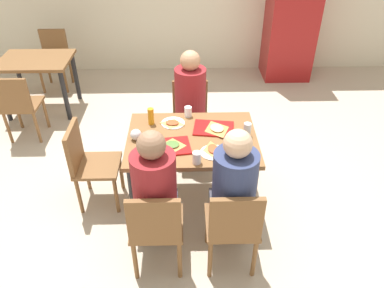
{
  "coord_description": "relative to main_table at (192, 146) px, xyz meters",
  "views": [
    {
      "loc": [
        -0.07,
        -2.71,
        2.56
      ],
      "look_at": [
        0.0,
        0.0,
        0.65
      ],
      "focal_mm": 34.81,
      "sensor_mm": 36.0,
      "label": 1
    }
  ],
  "objects": [
    {
      "name": "chair_near_right",
      "position": [
        0.29,
        -0.81,
        -0.14
      ],
      "size": [
        0.4,
        0.4,
        0.84
      ],
      "color": "brown",
      "rests_on": "ground_plane"
    },
    {
      "name": "plastic_cup_b",
      "position": [
        0.03,
        -0.36,
        0.14
      ],
      "size": [
        0.07,
        0.07,
        0.1
      ],
      "primitive_type": "cylinder",
      "color": "white",
      "rests_on": "main_table"
    },
    {
      "name": "soda_can",
      "position": [
        0.49,
        0.02,
        0.15
      ],
      "size": [
        0.07,
        0.07,
        0.12
      ],
      "primitive_type": "cylinder",
      "color": "#B7BCC6",
      "rests_on": "main_table"
    },
    {
      "name": "drink_fridge",
      "position": [
        1.55,
        2.85,
        0.32
      ],
      "size": [
        0.7,
        0.6,
        1.9
      ],
      "primitive_type": "cube",
      "color": "maroon",
      "rests_on": "ground_plane"
    },
    {
      "name": "pizza_slice_d",
      "position": [
        0.17,
        -0.21,
        0.11
      ],
      "size": [
        0.14,
        0.2,
        0.02
      ],
      "color": "#C68C47",
      "rests_on": "paper_plate_near_edge"
    },
    {
      "name": "person_in_red",
      "position": [
        -0.29,
        -0.67,
        0.1
      ],
      "size": [
        0.32,
        0.42,
        1.25
      ],
      "color": "#383842",
      "rests_on": "ground_plane"
    },
    {
      "name": "pizza_slice_b",
      "position": [
        0.23,
        0.1,
        0.12
      ],
      "size": [
        0.22,
        0.25,
        0.02
      ],
      "color": "#C68C47",
      "rests_on": "tray_red_far"
    },
    {
      "name": "background_table",
      "position": [
        -1.97,
        1.83,
        -0.03
      ],
      "size": [
        0.9,
        0.7,
        0.72
      ],
      "color": "brown",
      "rests_on": "ground_plane"
    },
    {
      "name": "pizza_slice_a",
      "position": [
        -0.17,
        -0.15,
        0.12
      ],
      "size": [
        0.18,
        0.16,
        0.02
      ],
      "color": "#C68C47",
      "rests_on": "tray_red_near"
    },
    {
      "name": "person_in_brown_jacket",
      "position": [
        0.29,
        -0.67,
        0.1
      ],
      "size": [
        0.32,
        0.42,
        1.25
      ],
      "color": "#383842",
      "rests_on": "ground_plane"
    },
    {
      "name": "tray_red_near",
      "position": [
        -0.2,
        -0.15,
        0.1
      ],
      "size": [
        0.39,
        0.31,
        0.02
      ],
      "primitive_type": "cube",
      "rotation": [
        0.0,
        0.0,
        0.14
      ],
      "color": "#B21414",
      "rests_on": "main_table"
    },
    {
      "name": "ground_plane",
      "position": [
        0.0,
        0.0,
        -0.64
      ],
      "size": [
        10.0,
        10.0,
        0.02
      ],
      "primitive_type": "cube",
      "color": "#B7A893"
    },
    {
      "name": "chair_left_end",
      "position": [
        -0.96,
        0.0,
        -0.14
      ],
      "size": [
        0.4,
        0.4,
        0.84
      ],
      "color": "brown",
      "rests_on": "ground_plane"
    },
    {
      "name": "pizza_slice_c",
      "position": [
        -0.18,
        0.22,
        0.11
      ],
      "size": [
        0.2,
        0.16,
        0.02
      ],
      "color": "tan",
      "rests_on": "paper_plate_center"
    },
    {
      "name": "background_chair_near",
      "position": [
        -1.97,
        1.1,
        -0.14
      ],
      "size": [
        0.4,
        0.4,
        0.84
      ],
      "color": "brown",
      "rests_on": "ground_plane"
    },
    {
      "name": "paper_plate_center",
      "position": [
        -0.17,
        0.24,
        0.1
      ],
      "size": [
        0.22,
        0.22,
        0.01
      ],
      "primitive_type": "cylinder",
      "color": "white",
      "rests_on": "main_table"
    },
    {
      "name": "tray_red_far",
      "position": [
        0.2,
        0.13,
        0.1
      ],
      "size": [
        0.39,
        0.31,
        0.02
      ],
      "primitive_type": "cube",
      "rotation": [
        0.0,
        0.0,
        -0.13
      ],
      "color": "#B21414",
      "rests_on": "main_table"
    },
    {
      "name": "main_table",
      "position": [
        0.0,
        0.0,
        0.0
      ],
      "size": [
        1.14,
        0.86,
        0.72
      ],
      "color": "brown",
      "rests_on": "ground_plane"
    },
    {
      "name": "chair_far_side",
      "position": [
        0.0,
        0.81,
        -0.14
      ],
      "size": [
        0.4,
        0.4,
        0.84
      ],
      "color": "brown",
      "rests_on": "ground_plane"
    },
    {
      "name": "background_chair_far",
      "position": [
        -1.97,
        2.57,
        -0.14
      ],
      "size": [
        0.4,
        0.4,
        0.84
      ],
      "color": "brown",
      "rests_on": "ground_plane"
    },
    {
      "name": "condiment_bottle",
      "position": [
        -0.37,
        0.24,
        0.17
      ],
      "size": [
        0.06,
        0.06,
        0.16
      ],
      "primitive_type": "cylinder",
      "color": "orange",
      "rests_on": "main_table"
    },
    {
      "name": "chair_near_left",
      "position": [
        -0.29,
        -0.81,
        -0.14
      ],
      "size": [
        0.4,
        0.4,
        0.84
      ],
      "color": "brown",
      "rests_on": "ground_plane"
    },
    {
      "name": "foil_bundle",
      "position": [
        -0.49,
        -0.02,
        0.14
      ],
      "size": [
        0.1,
        0.1,
        0.1
      ],
      "primitive_type": "sphere",
      "color": "silver",
      "rests_on": "main_table"
    },
    {
      "name": "person_far_side",
      "position": [
        -0.0,
        0.67,
        0.1
      ],
      "size": [
        0.32,
        0.42,
        1.25
      ],
      "color": "#383842",
      "rests_on": "ground_plane"
    },
    {
      "name": "paper_plate_near_edge",
      "position": [
        0.17,
        -0.24,
        0.1
      ],
      "size": [
        0.22,
        0.22,
        0.01
      ],
      "primitive_type": "cylinder",
      "color": "white",
      "rests_on": "main_table"
    },
    {
      "name": "plastic_cup_a",
      "position": [
        -0.03,
        0.36,
        0.14
      ],
      "size": [
        0.07,
        0.07,
        0.1
      ],
      "primitive_type": "cylinder",
      "color": "white",
      "rests_on": "main_table"
    }
  ]
}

